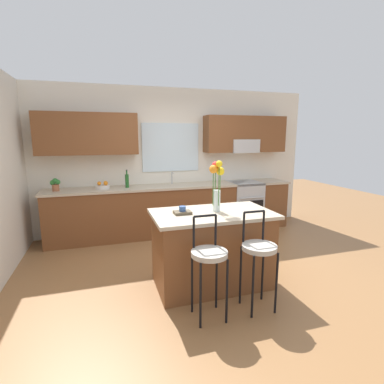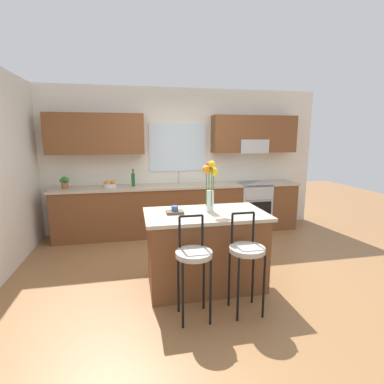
# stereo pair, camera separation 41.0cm
# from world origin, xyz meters

# --- Properties ---
(ground_plane) EXTENTS (14.00, 14.00, 0.00)m
(ground_plane) POSITION_xyz_m (0.00, 0.00, 0.00)
(ground_plane) COLOR olive
(back_wall_assembly) EXTENTS (5.60, 0.50, 2.70)m
(back_wall_assembly) POSITION_xyz_m (0.03, 1.99, 1.50)
(back_wall_assembly) COLOR silver
(back_wall_assembly) RESTS_ON ground
(counter_run) EXTENTS (4.56, 0.64, 0.92)m
(counter_run) POSITION_xyz_m (-0.00, 1.70, 0.47)
(counter_run) COLOR brown
(counter_run) RESTS_ON ground
(sink_faucet) EXTENTS (0.02, 0.13, 0.23)m
(sink_faucet) POSITION_xyz_m (-0.02, 1.84, 1.06)
(sink_faucet) COLOR #B7BABC
(sink_faucet) RESTS_ON counter_run
(oven_range) EXTENTS (0.60, 0.64, 0.92)m
(oven_range) POSITION_xyz_m (1.42, 1.68, 0.46)
(oven_range) COLOR #B7BABC
(oven_range) RESTS_ON ground
(kitchen_island) EXTENTS (1.43, 0.83, 0.92)m
(kitchen_island) POSITION_xyz_m (-0.04, -0.35, 0.46)
(kitchen_island) COLOR brown
(kitchen_island) RESTS_ON ground
(bar_stool_near) EXTENTS (0.36, 0.36, 1.04)m
(bar_stool_near) POSITION_xyz_m (-0.32, -0.98, 0.64)
(bar_stool_near) COLOR black
(bar_stool_near) RESTS_ON ground
(bar_stool_middle) EXTENTS (0.36, 0.36, 1.04)m
(bar_stool_middle) POSITION_xyz_m (0.23, -0.98, 0.64)
(bar_stool_middle) COLOR black
(bar_stool_middle) RESTS_ON ground
(flower_vase) EXTENTS (0.19, 0.16, 0.61)m
(flower_vase) POSITION_xyz_m (0.02, -0.32, 1.28)
(flower_vase) COLOR silver
(flower_vase) RESTS_ON kitchen_island
(mug_ceramic) EXTENTS (0.08, 0.08, 0.09)m
(mug_ceramic) POSITION_xyz_m (-0.40, -0.31, 0.97)
(mug_ceramic) COLOR #33518C
(mug_ceramic) RESTS_ON kitchen_island
(cookbook) EXTENTS (0.20, 0.15, 0.03)m
(cookbook) POSITION_xyz_m (-0.41, -0.32, 0.94)
(cookbook) COLOR brown
(cookbook) RESTS_ON kitchen_island
(fruit_bowl_oranges) EXTENTS (0.24, 0.24, 0.13)m
(fruit_bowl_oranges) POSITION_xyz_m (-1.28, 1.70, 0.96)
(fruit_bowl_oranges) COLOR silver
(fruit_bowl_oranges) RESTS_ON counter_run
(bottle_olive_oil) EXTENTS (0.06, 0.06, 0.31)m
(bottle_olive_oil) POSITION_xyz_m (-0.86, 1.70, 1.05)
(bottle_olive_oil) COLOR #1E5923
(bottle_olive_oil) RESTS_ON counter_run
(potted_plant_small) EXTENTS (0.16, 0.11, 0.21)m
(potted_plant_small) POSITION_xyz_m (-2.02, 1.70, 1.03)
(potted_plant_small) COLOR #9E5B3D
(potted_plant_small) RESTS_ON counter_run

